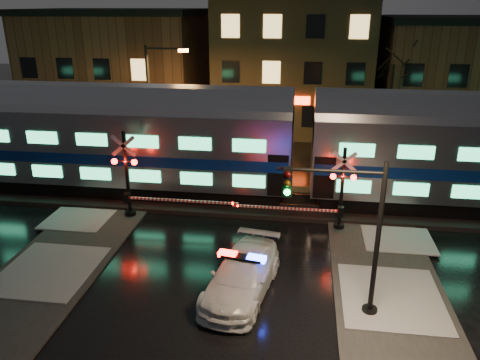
# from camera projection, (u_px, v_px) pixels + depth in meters

# --- Properties ---
(ground) EXTENTS (120.00, 120.00, 0.00)m
(ground) POSITION_uv_depth(u_px,v_px,m) (225.00, 247.00, 20.27)
(ground) COLOR black
(ground) RESTS_ON ground
(ballast) EXTENTS (90.00, 4.20, 0.24)m
(ballast) POSITION_uv_depth(u_px,v_px,m) (241.00, 200.00, 24.86)
(ballast) COLOR black
(ballast) RESTS_ON ground
(sidewalk_left) EXTENTS (4.00, 20.00, 0.12)m
(sidewalk_left) POSITION_uv_depth(u_px,v_px,m) (2.00, 320.00, 15.53)
(sidewalk_left) COLOR #2D2D2D
(sidewalk_left) RESTS_ON ground
(sidewalk_right) EXTENTS (4.00, 20.00, 0.12)m
(sidewalk_right) POSITION_uv_depth(u_px,v_px,m) (407.00, 358.00, 13.85)
(sidewalk_right) COLOR #2D2D2D
(sidewalk_right) RESTS_ON ground
(building_left) EXTENTS (14.00, 10.00, 9.00)m
(building_left) POSITION_uv_depth(u_px,v_px,m) (120.00, 70.00, 40.74)
(building_left) COLOR #563221
(building_left) RESTS_ON ground
(building_mid) EXTENTS (12.00, 11.00, 11.50)m
(building_mid) POSITION_uv_depth(u_px,v_px,m) (293.00, 57.00, 38.83)
(building_mid) COLOR brown
(building_mid) RESTS_ON ground
(building_right) EXTENTS (12.00, 10.00, 8.50)m
(building_right) POSITION_uv_depth(u_px,v_px,m) (456.00, 79.00, 37.21)
(building_right) COLOR #563221
(building_right) RESTS_ON ground
(train) EXTENTS (51.00, 3.12, 5.92)m
(train) POSITION_uv_depth(u_px,v_px,m) (302.00, 143.00, 23.30)
(train) COLOR black
(train) RESTS_ON ballast
(police_car) EXTENTS (2.80, 5.21, 1.60)m
(police_car) POSITION_uv_depth(u_px,v_px,m) (242.00, 275.00, 16.83)
(police_car) COLOR white
(police_car) RESTS_ON ground
(crossing_signal_right) EXTENTS (5.63, 0.65, 3.99)m
(crossing_signal_right) POSITION_uv_depth(u_px,v_px,m) (333.00, 198.00, 21.23)
(crossing_signal_right) COLOR black
(crossing_signal_right) RESTS_ON ground
(crossing_signal_left) EXTENTS (6.14, 0.67, 4.35)m
(crossing_signal_left) POSITION_uv_depth(u_px,v_px,m) (134.00, 184.00, 22.40)
(crossing_signal_left) COLOR black
(crossing_signal_left) RESTS_ON ground
(traffic_light) EXTENTS (3.54, 0.67, 5.47)m
(traffic_light) POSITION_uv_depth(u_px,v_px,m) (350.00, 237.00, 14.93)
(traffic_light) COLOR black
(traffic_light) RESTS_ON ground
(streetlight) EXTENTS (2.57, 0.27, 7.70)m
(streetlight) POSITION_uv_depth(u_px,v_px,m) (154.00, 102.00, 27.79)
(streetlight) COLOR black
(streetlight) RESTS_ON ground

